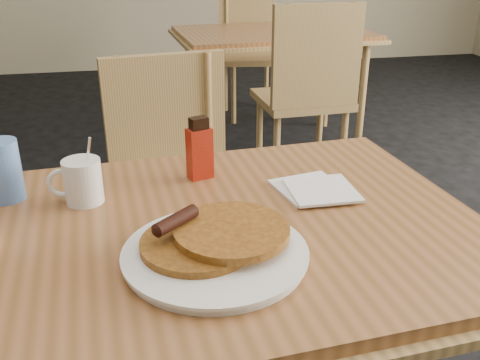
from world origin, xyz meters
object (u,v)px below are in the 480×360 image
main_table (193,246)px  chair_main_far (171,170)px  syrup_bottle (200,150)px  blue_tumbler (3,171)px  pancake_plate (215,248)px  chair_neighbor_far (248,42)px  neighbor_table (273,38)px  chair_neighbor_near (308,83)px  coffee_mug (82,181)px

main_table → chair_main_far: bearing=88.6°
syrup_bottle → blue_tumbler: size_ratio=1.11×
pancake_plate → blue_tumbler: bearing=140.9°
chair_neighbor_far → pancake_plate: chair_neighbor_far is taller
neighbor_table → blue_tumbler: size_ratio=9.45×
chair_main_far → chair_neighbor_far: (0.81, 2.37, 0.00)m
neighbor_table → pancake_plate: 2.61m
chair_main_far → chair_neighbor_far: bearing=62.4°
chair_neighbor_near → blue_tumbler: bearing=-131.3°
main_table → blue_tumbler: (-0.37, 0.21, 0.11)m
chair_main_far → chair_neighbor_near: (0.78, 0.88, 0.05)m
pancake_plate → blue_tumbler: blue_tumbler is taller
main_table → chair_main_far: size_ratio=1.34×
chair_neighbor_near → blue_tumbler: chair_neighbor_near is taller
pancake_plate → coffee_mug: bearing=130.8°
main_table → chair_neighbor_far: size_ratio=1.33×
chair_neighbor_far → blue_tumbler: (-1.19, -2.94, 0.26)m
neighbor_table → main_table: bearing=-108.8°
main_table → coffee_mug: (-0.21, 0.16, 0.09)m
neighbor_table → pancake_plate: size_ratio=3.83×
neighbor_table → chair_neighbor_far: chair_neighbor_far is taller
chair_main_far → chair_neighbor_near: bearing=39.6°
coffee_mug → chair_neighbor_far: bearing=60.5°
pancake_plate → chair_neighbor_near: bearing=66.3°
chair_neighbor_far → neighbor_table: bearing=-82.7°
chair_main_far → coffee_mug: bearing=-119.3°
coffee_mug → blue_tumbler: coffee_mug is taller
chair_neighbor_far → blue_tumbler: chair_neighbor_far is taller
neighbor_table → blue_tumbler: blue_tumbler is taller
pancake_plate → coffee_mug: coffee_mug is taller
neighbor_table → syrup_bottle: bearing=-109.5°
main_table → chair_main_far: 0.78m
coffee_mug → syrup_bottle: 0.27m
coffee_mug → syrup_bottle: size_ratio=1.02×
main_table → syrup_bottle: bearing=77.9°
blue_tumbler → coffee_mug: bearing=-17.0°
main_table → chair_neighbor_near: bearing=64.1°
chair_neighbor_far → blue_tumbler: 3.18m
pancake_plate → coffee_mug: 0.36m
main_table → syrup_bottle: syrup_bottle is taller
main_table → blue_tumbler: bearing=150.9°
chair_main_far → chair_neighbor_far: chair_neighbor_far is taller
syrup_bottle → blue_tumbler: (-0.42, -0.03, -0.00)m
neighbor_table → chair_neighbor_near: (-0.01, -0.72, -0.11)m
pancake_plate → syrup_bottle: size_ratio=2.22×
chair_neighbor_near → blue_tumbler: size_ratio=7.60×
chair_main_far → syrup_bottle: chair_main_far is taller
pancake_plate → chair_main_far: bearing=90.4°
chair_main_far → pancake_plate: size_ratio=2.85×
blue_tumbler → chair_neighbor_near: bearing=51.0°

